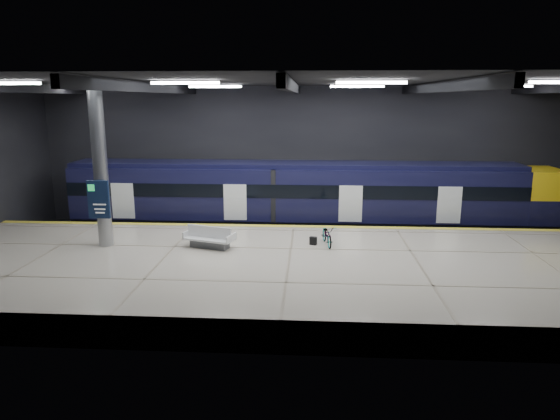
{
  "coord_description": "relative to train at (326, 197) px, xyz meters",
  "views": [
    {
      "loc": [
        0.81,
        -21.23,
        7.3
      ],
      "look_at": [
        -0.61,
        1.5,
        2.2
      ],
      "focal_mm": 32.0,
      "sensor_mm": 36.0,
      "label": 1
    }
  ],
  "objects": [
    {
      "name": "info_column",
      "position": [
        -9.67,
        -6.52,
        2.4
      ],
      "size": [
        0.9,
        0.78,
        6.9
      ],
      "color": "#9EA0A5",
      "rests_on": "platform"
    },
    {
      "name": "safety_strip",
      "position": [
        -1.67,
        -2.75,
        -0.95
      ],
      "size": [
        30.0,
        0.4,
        0.01
      ],
      "primitive_type": "cube",
      "color": "yellow",
      "rests_on": "platform"
    },
    {
      "name": "pannier_bag",
      "position": [
        -0.72,
        -5.88,
        -0.78
      ],
      "size": [
        0.34,
        0.27,
        0.35
      ],
      "primitive_type": "cube",
      "rotation": [
        0.0,
        0.0,
        -0.34
      ],
      "color": "black",
      "rests_on": "platform"
    },
    {
      "name": "train",
      "position": [
        0.0,
        0.0,
        0.0
      ],
      "size": [
        29.4,
        2.84,
        3.79
      ],
      "color": "black",
      "rests_on": "ground"
    },
    {
      "name": "bench",
      "position": [
        -5.12,
        -6.59,
        -0.63
      ],
      "size": [
        2.29,
        1.47,
        0.94
      ],
      "rotation": [
        0.0,
        0.0,
        -0.3
      ],
      "color": "#595B60",
      "rests_on": "platform"
    },
    {
      "name": "platform",
      "position": [
        -1.67,
        -8.0,
        -1.51
      ],
      "size": [
        30.0,
        11.0,
        1.1
      ],
      "primitive_type": "cube",
      "color": "#B7AC9A",
      "rests_on": "ground"
    },
    {
      "name": "rails",
      "position": [
        -1.67,
        0.0,
        -1.98
      ],
      "size": [
        30.0,
        1.52,
        0.16
      ],
      "color": "gray",
      "rests_on": "ground"
    },
    {
      "name": "room_shell",
      "position": [
        -1.67,
        -5.49,
        3.66
      ],
      "size": [
        30.1,
        16.1,
        8.05
      ],
      "color": "black",
      "rests_on": "ground"
    },
    {
      "name": "ground",
      "position": [
        -1.67,
        -5.5,
        -2.06
      ],
      "size": [
        30.0,
        30.0,
        0.0
      ],
      "primitive_type": "plane",
      "color": "black",
      "rests_on": "ground"
    },
    {
      "name": "bicycle",
      "position": [
        -0.12,
        -5.88,
        -0.51
      ],
      "size": [
        0.88,
        1.77,
        0.89
      ],
      "primitive_type": "imported",
      "rotation": [
        0.0,
        0.0,
        0.18
      ],
      "color": "#99999E",
      "rests_on": "platform"
    }
  ]
}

